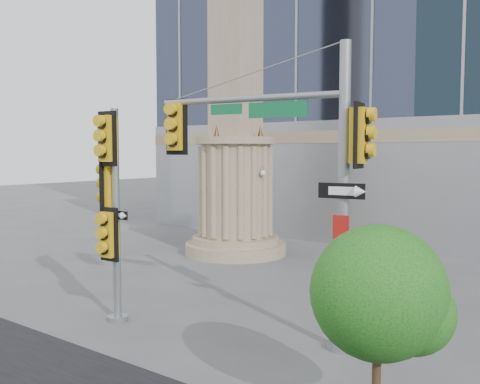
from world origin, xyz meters
The scene contains 5 objects.
ground centered at (0.00, 0.00, 0.00)m, with size 120.00×120.00×0.00m, color #545456.
monument centered at (-6.00, 9.00, 5.52)m, with size 4.40×4.40×16.60m.
main_signal_pole centered at (1.62, 1.25, 4.27)m, with size 5.33×1.28×6.90m.
secondary_signal_pole centered at (-2.87, -0.38, 3.29)m, with size 0.97×0.72×5.59m.
street_tree centered at (5.00, -1.59, 2.21)m, with size 2.16×2.11×3.36m.
Camera 1 is at (8.15, -9.36, 4.48)m, focal length 40.00 mm.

